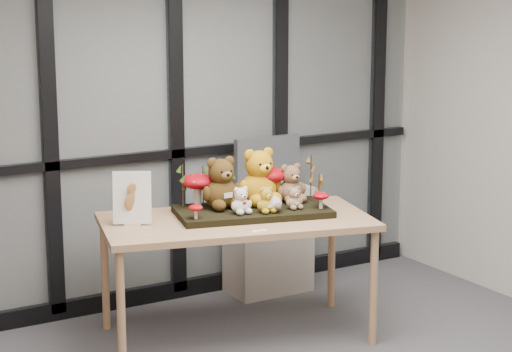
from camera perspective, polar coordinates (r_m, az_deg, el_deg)
room_shell at (r=4.03m, az=4.48°, el=4.25°), size 5.00×5.00×5.00m
glass_partition at (r=6.23m, az=-8.71°, el=4.35°), size 4.90×0.06×2.78m
display_table at (r=5.77m, az=-1.23°, el=-3.25°), size 1.81×1.21×0.78m
diorama_tray at (r=5.84m, az=-0.21°, el=-2.20°), size 1.04×0.70×0.04m
bear_pooh_yellow at (r=5.92m, az=0.17°, el=0.17°), size 0.36×0.34×0.40m
bear_brown_medium at (r=5.82m, az=-2.18°, el=-0.24°), size 0.33×0.31×0.36m
bear_tan_back at (r=5.99m, az=2.16°, el=-0.30°), size 0.25×0.24×0.28m
bear_small_yellow at (r=5.71m, az=0.63°, el=-1.40°), size 0.16×0.15×0.18m
bear_white_bow at (r=5.68m, az=-0.93°, el=-1.41°), size 0.17×0.16×0.19m
bear_beige_small at (r=5.81m, az=2.35°, el=-1.28°), size 0.14×0.13×0.16m
plush_cream_hedgehog at (r=5.74m, az=1.05°, el=-1.67°), size 0.10×0.09×0.11m
mushroom_back_left at (r=5.86m, az=-3.61°, el=-0.78°), size 0.21×0.21×0.24m
mushroom_back_right at (r=6.00m, az=0.81°, el=-0.40°), size 0.23×0.23×0.25m
mushroom_front_left at (r=5.58m, az=-3.73°, el=-2.16°), size 0.09×0.09×0.10m
mushroom_front_right at (r=5.83m, az=4.01°, el=-1.45°), size 0.10×0.10×0.12m
sprig_green_far_left at (r=5.82m, az=-4.53°, el=-0.64°), size 0.05×0.05×0.28m
sprig_green_mid_left at (r=5.91m, az=-3.28°, el=-0.57°), size 0.05×0.05×0.26m
sprig_dry_far_right at (r=6.03m, az=3.40°, el=-0.09°), size 0.05×0.05×0.31m
sprig_dry_mid_right at (r=5.93m, az=3.89°, el=-0.82°), size 0.05×0.05×0.20m
sprig_green_centre at (r=5.96m, az=-1.66°, el=-0.70°), size 0.05×0.05×0.20m
sign_holder at (r=5.61m, az=-7.63°, el=-1.47°), size 0.23×0.15×0.33m
label_card at (r=5.46m, az=0.19°, el=-3.39°), size 0.09×0.03×0.00m
cabinet at (r=6.73m, az=0.77°, el=-3.93°), size 0.58×0.34×0.78m
monitor at (r=6.61m, az=0.70°, el=0.87°), size 0.51×0.05×0.36m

